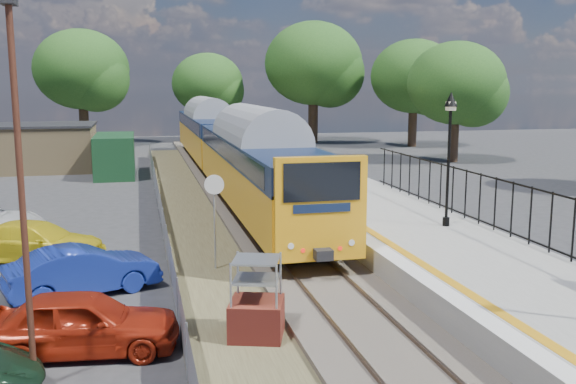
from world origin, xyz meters
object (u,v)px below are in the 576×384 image
object	(u,v)px
car_red	(83,323)
car_yellow	(37,242)
brick_plinth	(257,300)
victorian_lamp_north	(450,128)
speed_sign	(214,205)
train	(226,143)
car_blue	(83,271)
carpark_lamp	(20,176)

from	to	relation	value
car_red	car_yellow	xyz separation A→B (m)	(-2.06, 8.00, -0.05)
brick_plinth	car_yellow	xyz separation A→B (m)	(-5.84, 8.05, -0.27)
victorian_lamp_north	car_red	xyz separation A→B (m)	(-11.58, -6.18, -3.60)
victorian_lamp_north	speed_sign	world-z (taller)	victorian_lamp_north
brick_plinth	car_yellow	size ratio (longest dim) A/B	0.43
car_red	brick_plinth	bearing A→B (deg)	-84.05
victorian_lamp_north	train	bearing A→B (deg)	106.71
car_blue	victorian_lamp_north	bearing A→B (deg)	-100.81
brick_plinth	speed_sign	world-z (taller)	speed_sign
car_red	carpark_lamp	bearing A→B (deg)	159.60
victorian_lamp_north	car_blue	distance (m)	12.61
victorian_lamp_north	speed_sign	xyz separation A→B (m)	(-8.08, -0.58, -2.22)
carpark_lamp	car_red	distance (m)	3.82
victorian_lamp_north	carpark_lamp	distance (m)	14.57
train	speed_sign	distance (m)	18.45
speed_sign	car_yellow	bearing A→B (deg)	169.06
brick_plinth	car_yellow	distance (m)	9.95
speed_sign	carpark_lamp	distance (m)	8.56
victorian_lamp_north	car_yellow	xyz separation A→B (m)	(-13.64, 1.82, -3.65)
car_blue	car_red	bearing A→B (deg)	163.91
car_yellow	train	bearing A→B (deg)	-9.34
speed_sign	carpark_lamp	world-z (taller)	carpark_lamp
car_blue	car_yellow	world-z (taller)	car_blue
brick_plinth	car_red	xyz separation A→B (m)	(-3.78, 0.05, -0.22)
car_red	car_blue	bearing A→B (deg)	11.15
carpark_lamp	car_yellow	world-z (taller)	carpark_lamp
victorian_lamp_north	car_blue	size ratio (longest dim) A/B	1.12
speed_sign	car_yellow	distance (m)	6.23
brick_plinth	car_blue	distance (m)	5.87
speed_sign	car_yellow	size ratio (longest dim) A/B	0.67
victorian_lamp_north	train	world-z (taller)	victorian_lamp_north
victorian_lamp_north	brick_plinth	distance (m)	10.54
victorian_lamp_north	car_red	world-z (taller)	victorian_lamp_north
victorian_lamp_north	train	size ratio (longest dim) A/B	0.11
victorian_lamp_north	brick_plinth	bearing A→B (deg)	-141.39
speed_sign	car_blue	world-z (taller)	speed_sign
car_yellow	speed_sign	bearing A→B (deg)	-94.90
car_red	car_blue	world-z (taller)	car_red
car_yellow	car_blue	bearing A→B (deg)	-137.38
brick_plinth	carpark_lamp	distance (m)	5.76
carpark_lamp	car_blue	distance (m)	6.64
car_red	car_yellow	size ratio (longest dim) A/B	0.91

